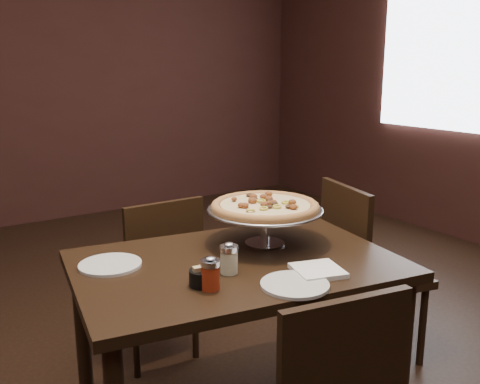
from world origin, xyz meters
TOP-DOWN VIEW (x-y plane):
  - room at (0.06, 0.03)m, footprint 6.04×7.04m
  - dining_table at (0.08, 0.01)m, footprint 1.27×0.96m
  - pizza_stand at (0.28, 0.10)m, footprint 0.46×0.46m
  - parmesan_shaker at (-0.00, -0.08)m, footprint 0.06×0.06m
  - pepper_flake_shaker at (-0.13, -0.16)m, footprint 0.06×0.06m
  - packet_caddy at (-0.13, -0.12)m, footprint 0.09×0.09m
  - napkin_stack at (0.25, -0.25)m, footprint 0.20×0.20m
  - plate_left at (-0.32, 0.21)m, footprint 0.22×0.22m
  - plate_near at (0.11, -0.29)m, footprint 0.22×0.22m
  - serving_spatula at (0.35, -0.00)m, footprint 0.15×0.15m
  - chair_far at (0.07, 0.69)m, footprint 0.39×0.39m
  - chair_side at (0.91, 0.15)m, footprint 0.50×0.50m

SIDE VIEW (x-z plane):
  - chair_far at x=0.07m, z-range 0.04..0.87m
  - chair_side at x=0.91m, z-range 0.04..0.93m
  - dining_table at x=0.08m, z-range 0.27..0.99m
  - plate_left at x=-0.32m, z-range 0.73..0.74m
  - plate_near at x=0.11m, z-range 0.73..0.74m
  - napkin_stack at x=0.25m, z-range 0.73..0.74m
  - packet_caddy at x=-0.13m, z-range 0.72..0.79m
  - pepper_flake_shaker at x=-0.13m, z-range 0.72..0.84m
  - parmesan_shaker at x=0.00m, z-range 0.72..0.84m
  - serving_spatula at x=0.35m, z-range 0.87..0.89m
  - pizza_stand at x=0.28m, z-range 0.79..0.98m
  - room at x=0.06m, z-range -0.02..2.82m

